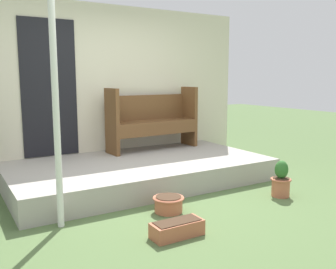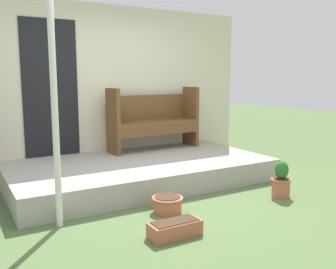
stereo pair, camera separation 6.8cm
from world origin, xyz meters
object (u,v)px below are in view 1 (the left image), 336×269
(planter_box_rect, at_px, (177,229))
(bench, at_px, (152,118))
(flower_pot_middle, at_px, (281,181))
(support_post, at_px, (56,114))
(flower_pot_left, at_px, (168,203))

(planter_box_rect, bearing_deg, bench, 66.09)
(flower_pot_middle, bearing_deg, planter_box_rect, -168.97)
(support_post, bearing_deg, planter_box_rect, -42.81)
(support_post, height_order, flower_pot_middle, support_post)
(flower_pot_left, bearing_deg, flower_pot_middle, -9.76)
(support_post, xyz_separation_m, flower_pot_left, (1.13, -0.21, -1.04))
(flower_pot_left, xyz_separation_m, planter_box_rect, (-0.27, -0.60, -0.02))
(support_post, relative_size, planter_box_rect, 4.53)
(flower_pot_left, bearing_deg, planter_box_rect, -114.00)
(support_post, distance_m, bench, 2.65)
(bench, bearing_deg, flower_pot_left, -117.13)
(support_post, bearing_deg, bench, 40.97)
(bench, bearing_deg, planter_box_rect, -117.15)
(support_post, height_order, planter_box_rect, support_post)
(support_post, xyz_separation_m, bench, (1.99, 1.73, -0.31))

